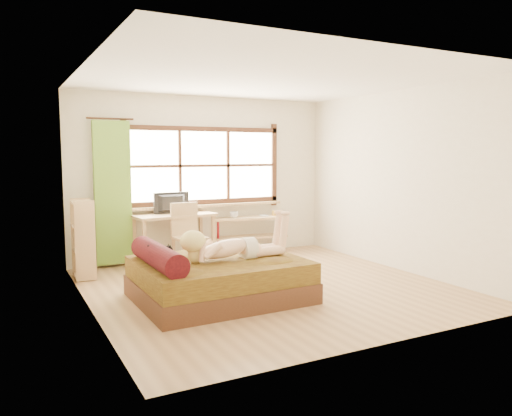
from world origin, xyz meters
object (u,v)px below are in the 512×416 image
kitten (158,254)px  chair (187,232)px  bed (216,278)px  bookshelf (83,239)px  woman (232,235)px  desk (174,221)px  pipe_shelf (250,227)px

kitten → chair: chair is taller
bed → bookshelf: (-1.25, 1.84, 0.30)m
woman → kitten: (-0.87, 0.15, -0.17)m
kitten → desk: bearing=66.2°
bed → desk: size_ratio=1.49×
bed → kitten: size_ratio=6.75×
bed → pipe_shelf: 2.80m
bed → chair: size_ratio=1.97×
kitten → pipe_shelf: pipe_shelf is taller
chair → pipe_shelf: (1.33, 0.48, -0.08)m
kitten → bookshelf: bearing=107.4°
desk → bookshelf: (-1.44, -0.32, -0.13)m
woman → kitten: size_ratio=4.67×
desk → chair: chair is taller
kitten → bookshelf: size_ratio=0.26×
woman → bookshelf: (-1.44, 1.89, -0.21)m
bed → woman: woman is taller
bed → bookshelf: 2.24m
kitten → desk: desk is taller
kitten → desk: (0.87, 2.06, 0.09)m
chair → pipe_shelf: 1.42m
woman → bookshelf: size_ratio=1.23×
bed → bookshelf: bookshelf is taller
chair → kitten: bearing=-124.8°
woman → pipe_shelf: 2.74m
kitten → pipe_shelf: size_ratio=0.22×
desk → bookshelf: bearing=-172.9°
bed → woman: size_ratio=1.45×
bed → pipe_shelf: size_ratio=1.46×
woman → pipe_shelf: woman is taller
kitten → chair: bearing=59.6°
bed → chair: bearing=80.0°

